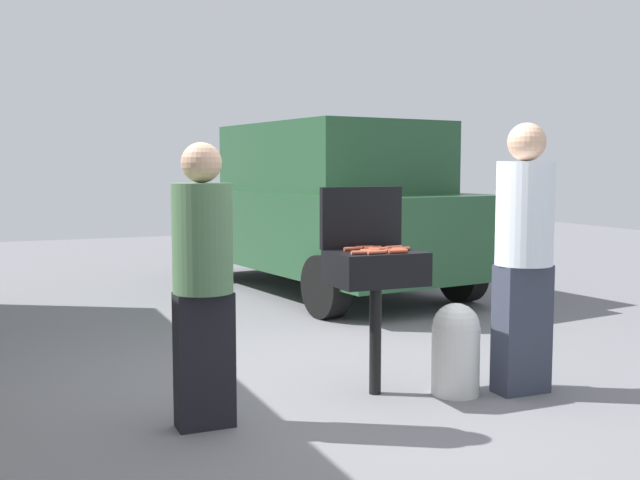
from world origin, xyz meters
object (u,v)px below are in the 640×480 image
hot_dog_2 (372,248)px  hot_dog_1 (377,252)px  hot_dog_13 (373,249)px  person_right (524,248)px  bbq_grill (376,273)px  hot_dog_3 (378,249)px  hot_dog_9 (398,251)px  parked_minivan (326,207)px  hot_dog_12 (401,249)px  hot_dog_4 (364,248)px  hot_dog_11 (397,251)px  hot_dog_7 (393,247)px  person_left (203,275)px  hot_dog_10 (353,249)px  hot_dog_5 (370,251)px  hot_dog_8 (378,250)px  propane_tank (456,347)px  hot_dog_6 (361,252)px  hot_dog_0 (394,250)px

hot_dog_2 → hot_dog_1: bearing=-109.9°
hot_dog_13 → person_right: size_ratio=0.07×
bbq_grill → hot_dog_3: hot_dog_3 is taller
hot_dog_9 → parked_minivan: size_ratio=0.03×
hot_dog_9 → hot_dog_12: (0.09, 0.13, 0.00)m
hot_dog_4 → hot_dog_9: bearing=-71.2°
hot_dog_9 → hot_dog_11: same height
hot_dog_7 → person_left: person_left is taller
hot_dog_4 → parked_minivan: (1.44, 3.94, 0.05)m
hot_dog_3 → hot_dog_10: size_ratio=1.00×
hot_dog_4 → hot_dog_11: (0.11, -0.26, 0.00)m
hot_dog_9 → hot_dog_10: 0.32m
hot_dog_12 → hot_dog_13: (-0.16, 0.09, 0.00)m
hot_dog_5 → hot_dog_13: bearing=54.6°
bbq_grill → hot_dog_13: size_ratio=7.40×
hot_dog_2 → hot_dog_12: size_ratio=1.00×
hot_dog_13 → parked_minivan: (1.41, 4.01, 0.05)m
hot_dog_11 → hot_dog_8: bearing=123.3°
hot_dog_1 → propane_tank: size_ratio=0.21×
hot_dog_13 → bbq_grill: bearing=-95.7°
hot_dog_8 → person_right: (0.91, -0.34, 0.01)m
hot_dog_12 → hot_dog_13: 0.19m
hot_dog_1 → person_right: 1.01m
hot_dog_8 → hot_dog_11: bearing=-56.7°
hot_dog_8 → hot_dog_13: bearing=94.4°
hot_dog_1 → parked_minivan: bearing=70.6°
hot_dog_2 → person_left: bearing=-167.4°
hot_dog_5 → person_left: bearing=-173.5°
hot_dog_5 → hot_dog_8: bearing=27.7°
hot_dog_6 → propane_tank: bearing=-8.9°
bbq_grill → person_right: bearing=-21.1°
hot_dog_0 → hot_dog_12: size_ratio=1.00×
hot_dog_12 → propane_tank: size_ratio=0.21×
hot_dog_10 → person_left: (-1.09, -0.28, -0.08)m
hot_dog_9 → hot_dog_2: bearing=103.6°
hot_dog_8 → hot_dog_12: same height
hot_dog_6 → hot_dog_11: same height
bbq_grill → hot_dog_8: size_ratio=7.40×
hot_dog_0 → hot_dog_4: (-0.11, 0.22, 0.00)m
hot_dog_11 → hot_dog_12: 0.12m
person_left → hot_dog_5: bearing=21.1°
hot_dog_8 → parked_minivan: parked_minivan is taller
hot_dog_9 → hot_dog_0: bearing=81.3°
hot_dog_8 → hot_dog_13: 0.07m
propane_tank → hot_dog_11: bearing=167.3°
bbq_grill → hot_dog_10: (-0.12, 0.09, 0.16)m
hot_dog_13 → parked_minivan: bearing=70.6°
hot_dog_1 → hot_dog_10: size_ratio=1.00×
hot_dog_4 → propane_tank: bearing=-34.2°
hot_dog_7 → hot_dog_11: same height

